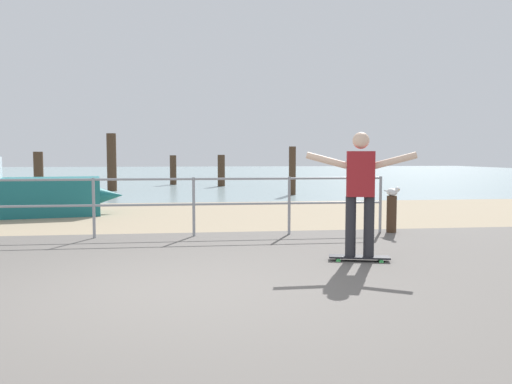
{
  "coord_description": "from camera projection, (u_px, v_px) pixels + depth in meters",
  "views": [
    {
      "loc": [
        0.4,
        -5.26,
        1.43
      ],
      "look_at": [
        1.3,
        2.0,
        0.9
      ],
      "focal_mm": 35.61,
      "sensor_mm": 36.0,
      "label": 1
    }
  ],
  "objects": [
    {
      "name": "skateboarder",
      "position": [
        360.0,
        186.0,
        6.71
      ],
      "size": [
        1.42,
        0.45,
        1.65
      ],
      "color": "#26262B",
      "rests_on": "skateboard"
    },
    {
      "name": "groyne_post_1",
      "position": [
        39.0,
        174.0,
        17.97
      ],
      "size": [
        0.33,
        0.33,
        1.56
      ],
      "primitive_type": "cylinder",
      "color": "#422D1E",
      "rests_on": "ground"
    },
    {
      "name": "groyne_post_3",
      "position": [
        173.0,
        170.0,
        24.49
      ],
      "size": [
        0.31,
        0.31,
        1.44
      ],
      "primitive_type": "cylinder",
      "color": "#422D1E",
      "rests_on": "ground"
    },
    {
      "name": "ground_plane",
      "position": [
        147.0,
        325.0,
        4.27
      ],
      "size": [
        24.0,
        10.0,
        0.04
      ],
      "primitive_type": "cube",
      "color": "#605B56",
      "rests_on": "ground"
    },
    {
      "name": "railing_fence",
      "position": [
        94.0,
        198.0,
        8.61
      ],
      "size": [
        10.19,
        0.05,
        1.05
      ],
      "color": "gray",
      "rests_on": "ground"
    },
    {
      "name": "groyne_post_2",
      "position": [
        112.0,
        163.0,
        20.07
      ],
      "size": [
        0.37,
        0.37,
        2.3
      ],
      "primitive_type": "cylinder",
      "color": "#422D1E",
      "rests_on": "ground"
    },
    {
      "name": "bollard_short",
      "position": [
        392.0,
        215.0,
        9.28
      ],
      "size": [
        0.18,
        0.18,
        0.69
      ],
      "primitive_type": "cylinder",
      "color": "#422D1E",
      "rests_on": "ground"
    },
    {
      "name": "sea_surface",
      "position": [
        188.0,
        174.0,
        39.9
      ],
      "size": [
        72.0,
        50.0,
        0.04
      ],
      "primitive_type": "cube",
      "color": "#849EA3",
      "rests_on": "ground"
    },
    {
      "name": "skateboard",
      "position": [
        359.0,
        257.0,
        6.78
      ],
      "size": [
        0.82,
        0.39,
        0.08
      ],
      "color": "black",
      "rests_on": "ground"
    },
    {
      "name": "sailboat",
      "position": [
        7.0,
        195.0,
        11.71
      ],
      "size": [
        5.07,
        2.2,
        4.81
      ],
      "color": "#19666B",
      "rests_on": "ground"
    },
    {
      "name": "groyne_post_4",
      "position": [
        221.0,
        171.0,
        23.25
      ],
      "size": [
        0.33,
        0.33,
        1.46
      ],
      "primitive_type": "cylinder",
      "color": "#422D1E",
      "rests_on": "ground"
    },
    {
      "name": "groyne_post_5",
      "position": [
        292.0,
        171.0,
        18.13
      ],
      "size": [
        0.25,
        0.25,
        1.75
      ],
      "primitive_type": "cylinder",
      "color": "#422D1E",
      "rests_on": "ground"
    },
    {
      "name": "seagull",
      "position": [
        392.0,
        192.0,
        9.24
      ],
      "size": [
        0.18,
        0.49,
        0.18
      ],
      "color": "white",
      "rests_on": "bollard_short"
    },
    {
      "name": "beach_strip",
      "position": [
        177.0,
        215.0,
        12.19
      ],
      "size": [
        24.0,
        6.0,
        0.04
      ],
      "primitive_type": "cube",
      "color": "tan",
      "rests_on": "ground"
    }
  ]
}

